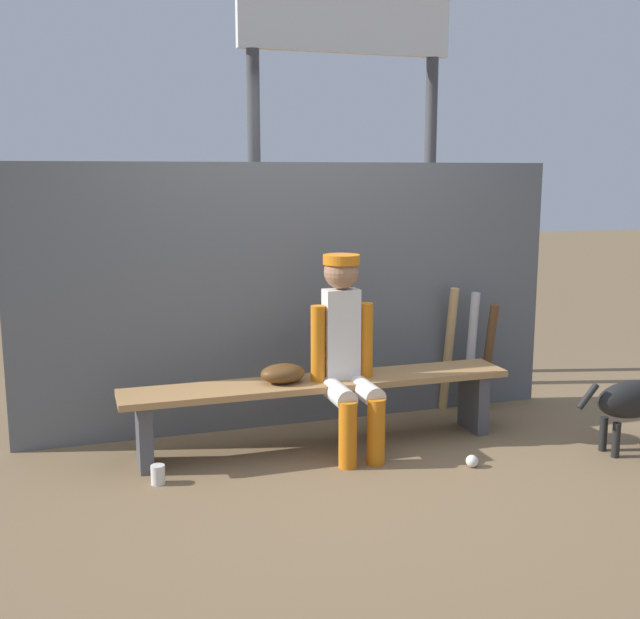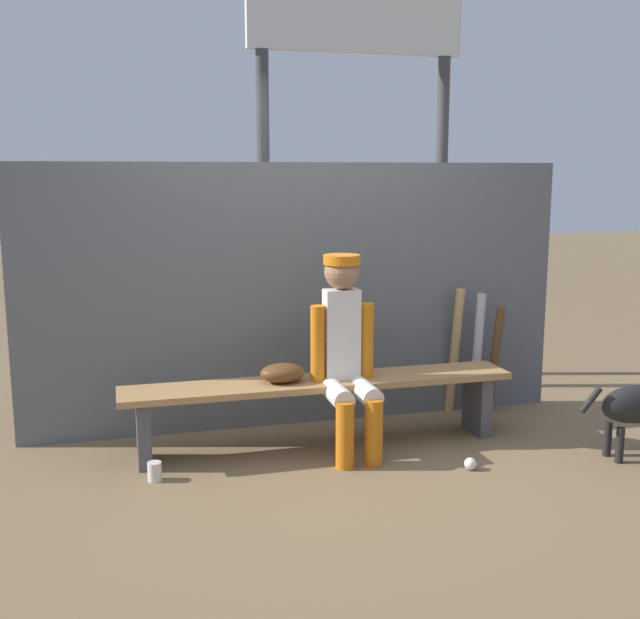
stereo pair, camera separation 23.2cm
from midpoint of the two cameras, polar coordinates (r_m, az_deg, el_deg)
name	(u,v)px [view 2 (the right image)]	position (r m, az deg, el deg)	size (l,w,h in m)	color
ground_plane	(320,447)	(5.00, 1.35, -10.15)	(30.00, 30.00, 0.00)	brown
chainlink_fence	(301,296)	(5.24, -0.18, 1.00)	(3.77, 0.03, 1.80)	#595E63
dugout_bench	(320,394)	(4.89, 1.36, -6.31)	(2.50, 0.36, 0.44)	#AD7F4C
player_seated	(346,348)	(4.76, 3.36, -2.88)	(0.41, 0.55, 1.24)	silver
baseball_glove	(282,373)	(4.79, -1.42, -4.74)	(0.28, 0.20, 0.12)	#593819
bat_wood_tan	(455,351)	(5.64, 11.13, -3.06)	(0.06, 0.06, 0.92)	tan
bat_aluminum_silver	(477,355)	(5.64, 12.75, -3.30)	(0.06, 0.06, 0.89)	#B7B7BC
bat_wood_dark	(495,360)	(5.70, 13.97, -3.65)	(0.06, 0.06, 0.81)	brown
baseball	(470,464)	(4.73, 12.51, -11.13)	(0.07, 0.07, 0.07)	white
cup_on_ground	(155,471)	(4.54, -10.72, -11.74)	(0.08, 0.08, 0.11)	silver
cup_on_bench	(323,370)	(4.89, 1.59, -4.49)	(0.08, 0.08, 0.11)	#1E47AD
scoreboard	(364,66)	(6.37, 4.35, 17.61)	(2.02, 0.27, 3.70)	#3F3F42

